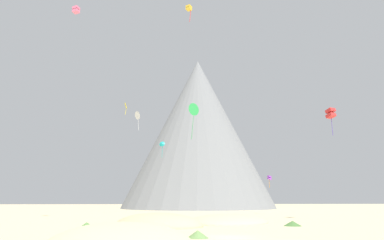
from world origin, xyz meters
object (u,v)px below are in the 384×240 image
(bush_low_patch, at_px, (198,234))
(kite_gold_high, at_px, (189,8))
(kite_rainbow_high, at_px, (76,10))
(kite_green_mid, at_px, (193,110))
(kite_white_mid, at_px, (138,115))
(kite_teal_mid, at_px, (162,144))
(kite_violet_low, at_px, (269,178))
(kite_red_mid, at_px, (331,113))
(bush_far_right, at_px, (293,223))
(rock_massif, at_px, (201,140))
(kite_yellow_mid, at_px, (126,107))
(bush_near_right, at_px, (87,224))

(bush_low_patch, distance_m, kite_gold_high, 42.02)
(kite_rainbow_high, height_order, kite_green_mid, kite_rainbow_high)
(kite_white_mid, bearing_deg, bush_low_patch, 153.99)
(kite_green_mid, xyz_separation_m, kite_gold_high, (-1.24, -5.80, 17.16))
(bush_low_patch, height_order, kite_teal_mid, kite_teal_mid)
(kite_violet_low, bearing_deg, bush_low_patch, -37.57)
(kite_red_mid, distance_m, kite_violet_low, 28.93)
(kite_violet_low, relative_size, kite_green_mid, 0.46)
(kite_green_mid, distance_m, kite_gold_high, 18.16)
(kite_rainbow_high, xyz_separation_m, kite_gold_high, (20.64, -3.90, -1.01))
(bush_far_right, xyz_separation_m, bush_low_patch, (-14.75, -14.47, 0.02))
(rock_massif, distance_m, kite_teal_mid, 66.81)
(bush_low_patch, xyz_separation_m, kite_rainbow_high, (-20.21, 24.79, 37.46))
(kite_yellow_mid, distance_m, kite_gold_high, 33.08)
(kite_yellow_mid, bearing_deg, kite_teal_mid, 70.81)
(bush_far_right, height_order, kite_rainbow_high, kite_rainbow_high)
(bush_far_right, relative_size, kite_gold_high, 0.78)
(kite_rainbow_high, height_order, kite_white_mid, kite_rainbow_high)
(kite_violet_low, distance_m, kite_white_mid, 37.01)
(bush_low_patch, bearing_deg, kite_teal_mid, 95.79)
(kite_yellow_mid, xyz_separation_m, kite_green_mid, (14.86, -22.20, -5.98))
(bush_low_patch, bearing_deg, kite_green_mid, 86.40)
(kite_rainbow_high, bearing_deg, kite_green_mid, -64.30)
(bush_near_right, height_order, kite_teal_mid, kite_teal_mid)
(kite_teal_mid, xyz_separation_m, kite_white_mid, (-6.46, 13.48, 9.40))
(rock_massif, bearing_deg, kite_violet_low, -77.39)
(bush_low_patch, relative_size, kite_rainbow_high, 1.55)
(kite_gold_high, bearing_deg, bush_near_right, -127.99)
(bush_far_right, bearing_deg, bush_near_right, 174.75)
(kite_gold_high, distance_m, kite_teal_mid, 29.41)
(rock_massif, relative_size, kite_yellow_mid, 21.33)
(kite_yellow_mid, bearing_deg, rock_massif, -179.85)
(bush_near_right, height_order, kite_rainbow_high, kite_rainbow_high)
(kite_yellow_mid, bearing_deg, kite_violet_low, 118.73)
(rock_massif, height_order, kite_rainbow_high, rock_massif)
(bush_near_right, xyz_separation_m, kite_yellow_mid, (1.14, 31.74, 25.41))
(kite_white_mid, bearing_deg, kite_red_mid, -164.31)
(kite_white_mid, bearing_deg, kite_yellow_mid, 115.40)
(kite_red_mid, xyz_separation_m, kite_white_mid, (-37.60, 28.56, 5.60))
(kite_rainbow_high, xyz_separation_m, kite_teal_mid, (16.11, 15.65, -22.50))
(kite_teal_mid, bearing_deg, kite_gold_high, -59.22)
(bush_near_right, distance_m, kite_white_mid, 44.35)
(kite_gold_high, xyz_separation_m, kite_white_mid, (-11.00, 33.03, -12.09))
(bush_near_right, bearing_deg, kite_red_mid, 11.24)
(kite_violet_low, bearing_deg, kite_teal_mid, -80.58)
(kite_gold_high, height_order, kite_white_mid, kite_gold_high)
(bush_near_right, relative_size, kite_yellow_mid, 0.46)
(rock_massif, distance_m, kite_gold_high, 84.85)
(kite_violet_low, xyz_separation_m, kite_teal_mid, (-26.88, -11.61, 6.54))
(kite_teal_mid, bearing_deg, bush_far_right, -36.31)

